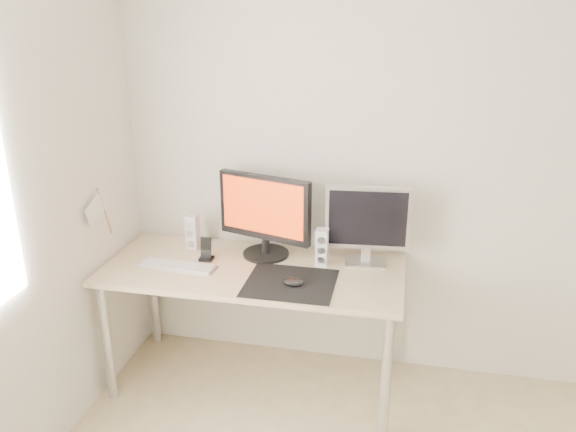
{
  "coord_description": "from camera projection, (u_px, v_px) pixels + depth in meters",
  "views": [
    {
      "loc": [
        -0.18,
        -1.25,
        2.01
      ],
      "look_at": [
        -0.75,
        1.46,
        1.01
      ],
      "focal_mm": 35.0,
      "sensor_mm": 36.0,
      "label": 1
    }
  ],
  "objects": [
    {
      "name": "wall_back",
      "position": [
        438.0,
        165.0,
        2.99
      ],
      "size": [
        3.5,
        0.0,
        3.5
      ],
      "primitive_type": "plane",
      "rotation": [
        1.57,
        0.0,
        0.0
      ],
      "color": "white",
      "rests_on": "ground"
    },
    {
      "name": "mousepad",
      "position": [
        290.0,
        283.0,
        2.83
      ],
      "size": [
        0.45,
        0.4,
        0.0
      ],
      "primitive_type": "cube",
      "color": "black",
      "rests_on": "desk"
    },
    {
      "name": "mouse",
      "position": [
        293.0,
        282.0,
        2.79
      ],
      "size": [
        0.1,
        0.06,
        0.04
      ],
      "primitive_type": "ellipsoid",
      "color": "black",
      "rests_on": "mousepad"
    },
    {
      "name": "desk",
      "position": [
        253.0,
        281.0,
        3.03
      ],
      "size": [
        1.6,
        0.7,
        0.73
      ],
      "color": "#D1B587",
      "rests_on": "ground"
    },
    {
      "name": "main_monitor",
      "position": [
        265.0,
        213.0,
        3.07
      ],
      "size": [
        0.54,
        0.32,
        0.47
      ],
      "color": "black",
      "rests_on": "desk"
    },
    {
      "name": "second_monitor",
      "position": [
        367.0,
        222.0,
        2.98
      ],
      "size": [
        0.45,
        0.18,
        0.43
      ],
      "color": "silver",
      "rests_on": "desk"
    },
    {
      "name": "speaker_left",
      "position": [
        193.0,
        232.0,
        3.22
      ],
      "size": [
        0.07,
        0.08,
        0.2
      ],
      "color": "white",
      "rests_on": "desk"
    },
    {
      "name": "speaker_right",
      "position": [
        322.0,
        247.0,
        3.0
      ],
      "size": [
        0.07,
        0.08,
        0.2
      ],
      "color": "white",
      "rests_on": "desk"
    },
    {
      "name": "keyboard",
      "position": [
        178.0,
        266.0,
        3.01
      ],
      "size": [
        0.43,
        0.15,
        0.02
      ],
      "color": "#B7B7BA",
      "rests_on": "desk"
    },
    {
      "name": "phone_dock",
      "position": [
        206.0,
        253.0,
        3.08
      ],
      "size": [
        0.07,
        0.06,
        0.13
      ],
      "color": "black",
      "rests_on": "desk"
    },
    {
      "name": "pennant",
      "position": [
        98.0,
        210.0,
        2.92
      ],
      "size": [
        0.01,
        0.23,
        0.29
      ],
      "color": "#A57F54",
      "rests_on": "wall_left"
    }
  ]
}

